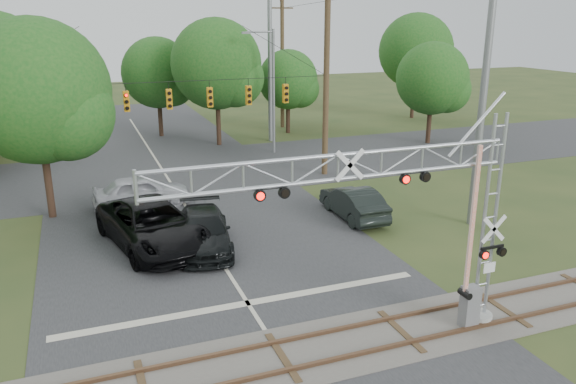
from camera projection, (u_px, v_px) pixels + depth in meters
name	position (u px, v px, depth m)	size (l,w,h in m)	color
road_main	(217.00, 255.00, 23.55)	(14.00, 90.00, 0.02)	#2A2B2D
road_cross	(164.00, 172.00, 36.04)	(90.00, 12.00, 0.02)	#2A2B2D
railroad_track	(282.00, 357.00, 16.40)	(90.00, 3.20, 0.17)	#534D48
crossing_gantry	(403.00, 209.00, 16.02)	(11.03, 0.88, 6.87)	#999994
traffic_signal_span	(185.00, 91.00, 31.09)	(19.34, 0.36, 11.50)	slate
pickup_black	(153.00, 225.00, 24.17)	(3.24, 7.02, 1.95)	black
car_dark	(204.00, 231.00, 24.04)	(2.18, 5.37, 1.56)	black
sedan_silver	(141.00, 191.00, 29.33)	(1.99, 4.94, 1.68)	#B1B2B9
suv_dark	(353.00, 202.00, 27.75)	(1.67, 4.78, 1.58)	black
streetlight	(271.00, 85.00, 39.82)	(2.34, 0.24, 8.78)	slate
utility_poles	(200.00, 74.00, 34.43)	(26.51, 27.00, 13.98)	#402F1D
treeline	(176.00, 70.00, 41.25)	(55.07, 25.48, 10.05)	#322117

